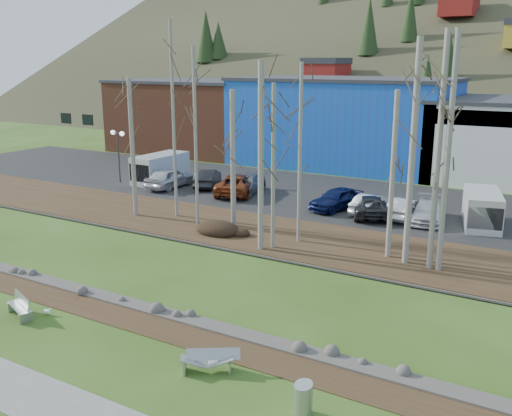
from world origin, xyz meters
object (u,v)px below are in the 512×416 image
Objects in this scene: car_4 at (337,199)px; litter_bin at (303,400)px; bench_damaged at (209,360)px; car_5 at (371,204)px; car_6 at (371,206)px; van_grey at (159,169)px; car_8 at (406,208)px; car_7 at (428,210)px; seagull at (47,311)px; car_3 at (247,184)px; car_1 at (208,178)px; street_lamp at (118,142)px; bench_intact at (20,306)px; car_0 at (170,178)px; van_white at (482,209)px; car_2 at (238,184)px.

litter_bin is at bearing -52.26° from car_4.
car_5 reaches higher than bench_damaged.
car_6 is 18.65m from van_grey.
van_grey is at bearing 136.69° from litter_bin.
car_4 is at bearing 7.90° from car_8.
car_7 reaches higher than litter_bin.
car_3 is (-4.00, 22.04, 0.65)m from seagull.
car_6 is 2.21m from car_8.
bench_damaged is 21.42m from car_5.
car_4 is 2.35m from car_5.
van_grey is at bearing 172.10° from car_3.
bench_damaged is at bearing 101.39° from car_1.
van_grey is (-18.60, 1.32, 0.46)m from car_6.
van_grey is at bearing 95.02° from seagull.
litter_bin is 0.20× the size of car_3.
car_6 is at bearing 48.65° from seagull.
car_5 is (21.15, 0.91, -2.69)m from street_lamp.
car_5 is at bearing 104.37° from litter_bin.
car_4 reaches higher than seagull.
bench_intact reaches higher than bench_damaged.
bench_damaged is at bearing 22.68° from bench_intact.
van_white reaches higher than car_0.
street_lamp is 11.52m from car_3.
car_7 is (-1.93, 21.95, 0.36)m from litter_bin.
car_3 is at bearing -170.70° from car_4.
bench_damaged is 8.04m from seagull.
car_0 reaches higher than bench_damaged.
van_white is (17.28, 0.09, 0.28)m from car_2.
car_7 is (6.01, 0.23, -0.06)m from car_4.
bench_intact is 0.98× the size of bench_damaged.
car_6 is at bearing -17.42° from car_3.
car_2 reaches higher than bench_intact.
van_grey is at bearing -165.77° from car_4.
car_4 is 16.16m from van_grey.
car_8 reaches higher than seagull.
street_lamp is at bearing 141.90° from litter_bin.
car_0 is at bearing 98.93° from bench_damaged.
seagull is 0.10× the size of car_8.
bench_intact is 0.38× the size of car_3.
seagull is at bearing 49.97° from car_6.
van_white reaches higher than car_7.
car_0 is at bearing 171.55° from car_7.
street_lamp reaches higher than seagull.
car_8 is (12.82, -0.43, -0.10)m from car_2.
bench_damaged is 30.97m from street_lamp.
car_5 is 0.54m from car_6.
van_white reaches higher than seagull.
van_grey is (-25.21, 0.28, 0.09)m from van_white.
litter_bin is at bearing -41.05° from bench_damaged.
street_lamp is 21.34m from car_5.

